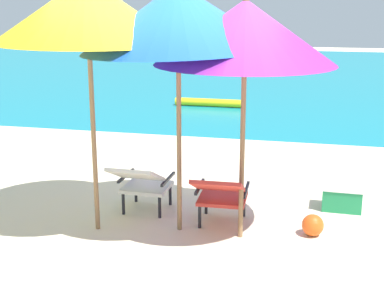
% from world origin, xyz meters
% --- Properties ---
extents(ground_plane, '(40.00, 40.00, 0.00)m').
position_xyz_m(ground_plane, '(0.00, 4.00, 0.00)').
color(ground_plane, beige).
extents(ocean_band, '(40.00, 18.00, 0.01)m').
position_xyz_m(ocean_band, '(0.00, 12.73, 0.00)').
color(ocean_band, teal).
rests_on(ocean_band, ground_plane).
extents(swim_buoy, '(1.60, 0.18, 0.18)m').
position_xyz_m(swim_buoy, '(-1.02, 6.62, 0.10)').
color(swim_buoy, yellow).
rests_on(swim_buoy, ocean_band).
extents(lounge_chair_left, '(0.56, 0.89, 0.68)m').
position_xyz_m(lounge_chair_left, '(-0.47, -0.03, 0.40)').
color(lounge_chair_left, silver).
rests_on(lounge_chair_left, ground_plane).
extents(lounge_chair_right, '(0.57, 0.89, 0.68)m').
position_xyz_m(lounge_chair_right, '(0.47, -0.20, 0.40)').
color(lounge_chair_right, red).
rests_on(lounge_chair_right, ground_plane).
extents(beach_umbrella_left, '(2.28, 2.27, 2.64)m').
position_xyz_m(beach_umbrella_left, '(-0.83, -0.51, 2.31)').
color(beach_umbrella_left, olive).
rests_on(beach_umbrella_left, ground_plane).
extents(beach_umbrella_center, '(2.55, 2.53, 2.61)m').
position_xyz_m(beach_umbrella_center, '(0.05, -0.33, 2.24)').
color(beach_umbrella_center, olive).
rests_on(beach_umbrella_center, ground_plane).
extents(beach_umbrella_right, '(2.42, 2.42, 2.42)m').
position_xyz_m(beach_umbrella_right, '(0.71, -0.37, 2.11)').
color(beach_umbrella_right, olive).
rests_on(beach_umbrella_right, ground_plane).
extents(beach_ball, '(0.23, 0.23, 0.23)m').
position_xyz_m(beach_ball, '(1.45, -0.17, 0.12)').
color(beach_ball, '#EA5619').
rests_on(beach_ball, ground_plane).
extents(cooler_box, '(0.48, 0.33, 0.32)m').
position_xyz_m(cooler_box, '(1.77, 0.67, 0.16)').
color(cooler_box, '#1E844C').
rests_on(cooler_box, ground_plane).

